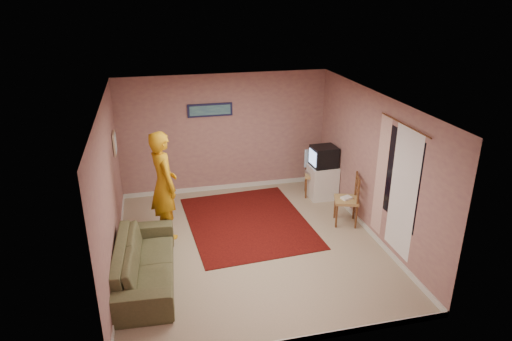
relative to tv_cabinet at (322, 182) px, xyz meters
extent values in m
plane|color=tan|center=(-1.95, -1.58, -0.36)|extent=(5.00, 5.00, 0.00)
cube|color=#A77C6D|center=(-1.95, 0.92, 0.94)|extent=(4.50, 0.02, 2.60)
cube|color=#A77C6D|center=(-1.95, -4.08, 0.94)|extent=(4.50, 0.02, 2.60)
cube|color=#A77C6D|center=(-4.20, -1.58, 0.94)|extent=(0.02, 5.00, 2.60)
cube|color=#A77C6D|center=(0.30, -1.58, 0.94)|extent=(0.02, 5.00, 2.60)
cube|color=silver|center=(-1.95, -1.58, 2.24)|extent=(4.50, 5.00, 0.02)
cube|color=silver|center=(-1.95, 0.91, -0.31)|extent=(4.50, 0.02, 0.10)
cube|color=silver|center=(-1.95, -4.07, -0.31)|extent=(4.50, 0.02, 0.10)
cube|color=silver|center=(-4.19, -1.58, -0.31)|extent=(0.02, 5.00, 0.10)
cube|color=silver|center=(0.29, -1.58, -0.31)|extent=(0.02, 5.00, 0.10)
cube|color=black|center=(0.29, -2.48, 1.09)|extent=(0.01, 1.10, 1.50)
cube|color=white|center=(0.28, -2.63, 0.89)|extent=(0.01, 0.75, 2.10)
cube|color=white|center=(0.26, -1.93, 0.89)|extent=(0.01, 0.35, 2.10)
cylinder|color=brown|center=(0.25, -2.48, 1.96)|extent=(0.02, 1.40, 0.02)
cube|color=#15163B|center=(-2.25, 0.89, 1.49)|extent=(0.95, 0.03, 0.28)
cube|color=navy|center=(-2.25, 0.87, 1.49)|extent=(0.86, 0.01, 0.20)
cube|color=tan|center=(-4.17, 0.02, 1.19)|extent=(0.03, 0.38, 0.42)
cube|color=silver|center=(-4.15, 0.02, 1.19)|extent=(0.01, 0.30, 0.34)
cube|color=#310507|center=(-1.81, -0.76, -0.35)|extent=(2.39, 2.91, 0.01)
cube|color=silver|center=(0.00, 0.00, 0.00)|extent=(0.57, 0.52, 0.72)
cube|color=black|center=(0.00, 0.00, 0.58)|extent=(0.52, 0.48, 0.44)
cube|color=#8CB2F2|center=(-0.25, -0.01, 0.58)|extent=(0.04, 0.36, 0.31)
cube|color=tan|center=(-0.12, 0.14, 0.12)|extent=(0.56, 0.54, 0.05)
cube|color=brown|center=(-0.12, 0.14, 0.38)|extent=(0.44, 0.18, 0.51)
cube|color=#AFAFB4|center=(-0.12, 0.14, 0.18)|extent=(0.42, 0.33, 0.06)
cube|color=#90C2EC|center=(-0.12, 0.33, 0.44)|extent=(0.38, 0.05, 0.40)
cube|color=tan|center=(0.01, -1.21, 0.12)|extent=(0.55, 0.57, 0.05)
cube|color=brown|center=(0.01, -1.21, 0.38)|extent=(0.18, 0.44, 0.52)
cube|color=white|center=(0.01, -1.21, 0.17)|extent=(0.23, 0.20, 0.04)
imported|color=brown|center=(-3.75, -2.22, -0.04)|extent=(1.00, 2.25, 0.64)
imported|color=orange|center=(-3.35, -0.86, 0.63)|extent=(0.67, 0.83, 1.99)
camera|label=1|loc=(-3.46, -8.42, 3.89)|focal=32.00mm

